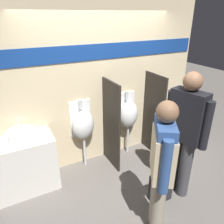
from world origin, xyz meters
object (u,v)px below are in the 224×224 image
object	(u,v)px
person_with_lanyard	(185,132)
urinal_far	(128,114)
sink_basin	(22,134)
shopping_bag	(161,187)
person_in_vest	(162,163)
toilet	(169,131)
urinal_near_counter	(83,125)
cell_phone	(40,139)

from	to	relation	value
person_with_lanyard	urinal_far	bearing A→B (deg)	-7.53
sink_basin	shopping_bag	bearing A→B (deg)	-36.23
person_in_vest	urinal_far	bearing A→B (deg)	14.12
sink_basin	toilet	bearing A→B (deg)	-2.29
toilet	shopping_bag	xyz separation A→B (m)	(-1.08, -1.06, -0.09)
urinal_near_counter	person_with_lanyard	bearing A→B (deg)	-50.86
urinal_far	shopping_bag	xyz separation A→B (m)	(-0.21, -1.25, -0.58)
sink_basin	toilet	size ratio (longest dim) A/B	0.48
cell_phone	urinal_near_counter	bearing A→B (deg)	17.95
sink_basin	person_with_lanyard	distance (m)	2.25
cell_phone	urinal_far	distance (m)	1.60
shopping_bag	person_in_vest	bearing A→B (deg)	-136.45
urinal_near_counter	person_with_lanyard	size ratio (longest dim) A/B	0.66
cell_phone	toilet	xyz separation A→B (m)	(2.45, 0.04, -0.55)
sink_basin	person_in_vest	distance (m)	1.95
sink_basin	cell_phone	distance (m)	0.27
urinal_far	shopping_bag	bearing A→B (deg)	-99.60
urinal_far	person_with_lanyard	world-z (taller)	person_with_lanyard
sink_basin	shopping_bag	distance (m)	2.09
sink_basin	cell_phone	world-z (taller)	sink_basin
urinal_far	person_with_lanyard	size ratio (longest dim) A/B	0.66
cell_phone	urinal_near_counter	world-z (taller)	urinal_near_counter
sink_basin	urinal_near_counter	world-z (taller)	urinal_near_counter
shopping_bag	urinal_near_counter	bearing A→B (deg)	117.79
urinal_far	toilet	xyz separation A→B (m)	(0.87, -0.19, -0.49)
cell_phone	toilet	bearing A→B (deg)	1.04
sink_basin	shopping_bag	xyz separation A→B (m)	(1.59, -1.17, -0.69)
cell_phone	person_with_lanyard	world-z (taller)	person_with_lanyard
sink_basin	shopping_bag	size ratio (longest dim) A/B	0.74
sink_basin	person_in_vest	bearing A→B (deg)	-50.18
cell_phone	urinal_far	size ratio (longest dim) A/B	0.12
person_with_lanyard	urinal_near_counter	bearing A→B (deg)	25.63
sink_basin	urinal_near_counter	xyz separation A→B (m)	(0.94, 0.08, -0.11)
toilet	person_in_vest	distance (m)	2.11
cell_phone	shopping_bag	distance (m)	1.82
sink_basin	toilet	world-z (taller)	sink_basin
urinal_near_counter	urinal_far	world-z (taller)	same
sink_basin	person_with_lanyard	size ratio (longest dim) A/B	0.22
sink_basin	person_in_vest	world-z (taller)	person_in_vest
urinal_near_counter	toilet	xyz separation A→B (m)	(1.74, -0.19, -0.49)
cell_phone	person_in_vest	world-z (taller)	person_in_vest
urinal_far	shopping_bag	size ratio (longest dim) A/B	2.19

